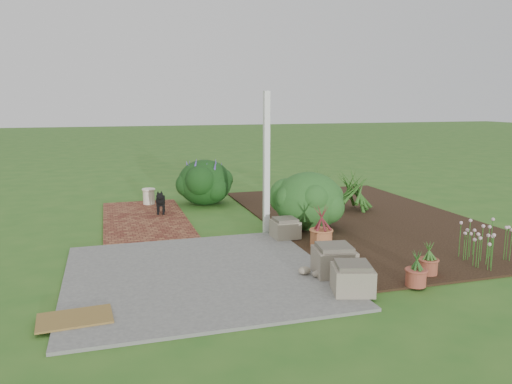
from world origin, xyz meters
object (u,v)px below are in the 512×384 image
object	(u,v)px
black_dog	(161,201)
evergreen_shrub	(309,199)
stone_trough_near	(352,280)
cream_ceramic_urn	(149,197)

from	to	relation	value
black_dog	evergreen_shrub	xyz separation A→B (m)	(2.48, -1.90, 0.24)
black_dog	stone_trough_near	bearing A→B (deg)	-61.53
black_dog	evergreen_shrub	bearing A→B (deg)	-28.64
cream_ceramic_urn	stone_trough_near	bearing A→B (deg)	-72.40
black_dog	cream_ceramic_urn	bearing A→B (deg)	106.92
evergreen_shrub	stone_trough_near	bearing A→B (deg)	-102.90
stone_trough_near	cream_ceramic_urn	world-z (taller)	cream_ceramic_urn
cream_ceramic_urn	evergreen_shrub	distance (m)	3.99
stone_trough_near	black_dog	bearing A→B (deg)	109.56
black_dog	cream_ceramic_urn	distance (m)	1.09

